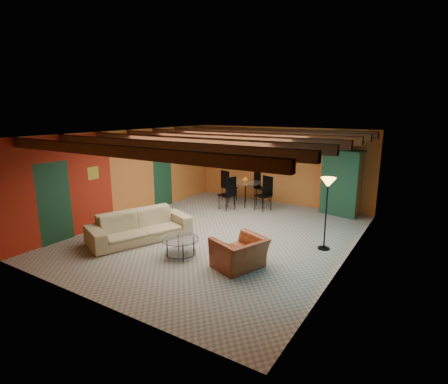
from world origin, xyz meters
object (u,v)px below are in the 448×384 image
Objects in this scene: dining_table at (245,189)px; floor_lamp at (326,214)px; vase at (246,170)px; sofa at (140,226)px; armchair at (239,253)px; potted_plant at (344,144)px; armoire at (341,183)px; coffee_table at (181,247)px.

dining_table is 4.33m from floor_lamp.
floor_lamp is 4.34m from vase.
sofa is 12.27× the size of vase.
armchair is 5.56m from potted_plant.
armoire is 3.16m from vase.
vase is (-0.86, 4.68, 1.04)m from coffee_table.
vase reaches higher than dining_table.
sofa is at bearing -126.33° from potted_plant.
floor_lamp is 3.61× the size of potted_plant.
armchair is at bearing -98.57° from potted_plant.
armchair is at bearing -62.89° from vase.
dining_table is at bearing 13.52° from sofa.
armoire is (0.78, 5.16, 0.67)m from armchair.
vase is at bearing 13.52° from sofa.
armoire is at bearing 67.61° from coffee_table.
armoire is at bearing 98.05° from floor_lamp.
armoire is (3.07, 0.68, 0.43)m from dining_table.
vase is (0.00, 0.00, 0.68)m from dining_table.
dining_table is at bearing 100.46° from coffee_table.
dining_table is (0.67, 4.42, 0.20)m from sofa.
floor_lamp is (0.45, -3.18, -0.12)m from armoire.
potted_plant is (3.75, 5.10, 1.88)m from sofa.
coffee_table is 0.49× the size of floor_lamp.
armchair is 5.12m from vase.
floor_lamp reaches higher than vase.
armoire is 1.14× the size of floor_lamp.
armchair is 2.40m from floor_lamp.
armoire is 9.60× the size of vase.
armoire reaches higher than floor_lamp.
potted_plant is at bearing 67.61° from coffee_table.
sofa is 2.98× the size of coffee_table.
floor_lamp is at bearing 39.38° from coffee_table.
armoire is at bearing 12.46° from dining_table.
potted_plant reaches higher than vase.
armoire is at bearing -167.61° from armchair.
sofa is 6.36m from armoire.
potted_plant is (-0.45, 3.18, 1.37)m from floor_lamp.
dining_table is at bearing -131.93° from armchair.
armoire reaches higher than sofa.
armoire is at bearing -14.14° from sofa.
potted_plant is 2.34× the size of vase.
sofa is 4.47m from dining_table.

